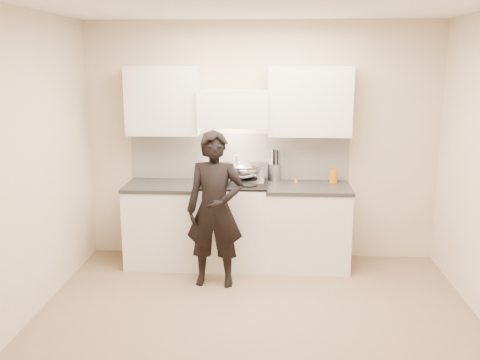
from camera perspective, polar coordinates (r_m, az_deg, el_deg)
name	(u,v)px	position (r m, az deg, el deg)	size (l,w,h in m)	color
ground_plane	(255,324)	(4.86, 1.61, -15.07)	(4.00, 4.00, 0.00)	#82694B
room_shell	(251,137)	(4.72, 1.18, 4.60)	(4.04, 3.54, 2.70)	beige
stove	(233,223)	(6.01, -0.76, -4.64)	(0.76, 0.65, 0.96)	silver
counter_right	(307,226)	(6.01, 7.18, -4.88)	(0.92, 0.67, 0.92)	silver
counter_left	(164,223)	(6.12, -8.09, -4.58)	(0.82, 0.67, 0.92)	silver
wok	(243,169)	(5.99, 0.28, 1.15)	(0.41, 0.50, 0.33)	#B9B8BD
stock_pot	(218,176)	(5.74, -2.31, 0.42)	(0.37, 0.29, 0.17)	#B9B8BD
utensil_crock	(274,171)	(6.10, 3.69, 0.96)	(0.13, 0.13, 0.35)	#A1A0B6
spice_jar	(296,179)	(6.02, 6.01, 0.11)	(0.04, 0.04, 0.08)	orange
oil_glass	(333,176)	(6.06, 9.94, 0.43)	(0.09, 0.09, 0.16)	#C6630B
person	(215,210)	(5.38, -2.68, -3.17)	(0.58, 0.38, 1.59)	black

